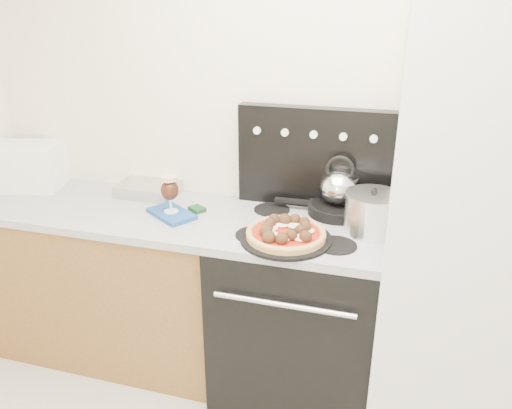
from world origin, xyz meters
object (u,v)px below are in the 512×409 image
(base_cabinet, at_px, (106,280))
(stove_body, at_px, (298,313))
(pizza_pan, at_px, (286,238))
(tea_kettle, at_px, (339,184))
(fridge, at_px, (464,242))
(beer_glass, at_px, (170,194))
(oven_mitt, at_px, (171,214))
(skillet, at_px, (337,209))
(toaster_oven, at_px, (27,166))
(stock_pot, at_px, (372,214))
(pizza, at_px, (286,232))

(base_cabinet, distance_m, stove_body, 1.11)
(pizza_pan, distance_m, tea_kettle, 0.42)
(fridge, distance_m, beer_glass, 1.35)
(beer_glass, relative_size, tea_kettle, 0.94)
(base_cabinet, bearing_deg, oven_mitt, -4.75)
(oven_mitt, height_order, pizza_pan, pizza_pan)
(stove_body, height_order, oven_mitt, oven_mitt)
(pizza_pan, xyz_separation_m, skillet, (0.18, 0.35, 0.02))
(toaster_oven, distance_m, stock_pot, 1.93)
(toaster_oven, relative_size, tea_kettle, 1.89)
(fridge, height_order, tea_kettle, fridge)
(beer_glass, xyz_separation_m, skillet, (0.79, 0.21, -0.07))
(stove_body, xyz_separation_m, tea_kettle, (0.14, 0.20, 0.63))
(skillet, bearing_deg, stock_pot, -43.92)
(stove_body, bearing_deg, skillet, 54.51)
(pizza_pan, xyz_separation_m, stock_pot, (0.35, 0.18, 0.08))
(beer_glass, xyz_separation_m, tea_kettle, (0.79, 0.21, 0.06))
(base_cabinet, relative_size, beer_glass, 7.59)
(stove_body, distance_m, oven_mitt, 0.80)
(fridge, relative_size, oven_mitt, 7.53)
(fridge, relative_size, toaster_oven, 4.93)
(oven_mitt, xyz_separation_m, beer_glass, (0.00, 0.00, 0.11))
(pizza, relative_size, tea_kettle, 1.71)
(toaster_oven, distance_m, pizza_pan, 1.61)
(tea_kettle, xyz_separation_m, stock_pot, (0.17, -0.17, -0.07))
(oven_mitt, distance_m, pizza, 0.63)
(pizza, xyz_separation_m, skillet, (0.18, 0.35, -0.01))
(beer_glass, bearing_deg, fridge, -0.53)
(toaster_oven, height_order, oven_mitt, toaster_oven)
(toaster_oven, height_order, stock_pot, toaster_oven)
(oven_mitt, height_order, beer_glass, beer_glass)
(skillet, bearing_deg, tea_kettle, 180.00)
(oven_mitt, bearing_deg, beer_glass, 0.00)
(skillet, relative_size, tea_kettle, 1.41)
(fridge, xyz_separation_m, beer_glass, (-1.35, 0.01, 0.07))
(fridge, bearing_deg, stove_body, 177.95)
(skillet, height_order, stock_pot, stock_pot)
(oven_mitt, height_order, skillet, skillet)
(skillet, bearing_deg, base_cabinet, -172.21)
(toaster_oven, xyz_separation_m, beer_glass, (0.96, -0.16, -0.00))
(pizza, distance_m, skillet, 0.39)
(stove_body, distance_m, pizza, 0.54)
(fridge, relative_size, pizza, 5.45)
(fridge, relative_size, tea_kettle, 9.31)
(beer_glass, height_order, tea_kettle, tea_kettle)
(oven_mitt, relative_size, beer_glass, 1.32)
(oven_mitt, xyz_separation_m, skillet, (0.79, 0.21, 0.04))
(stove_body, xyz_separation_m, toaster_oven, (-1.61, 0.15, 0.58))
(toaster_oven, height_order, skillet, toaster_oven)
(stove_body, height_order, beer_glass, beer_glass)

